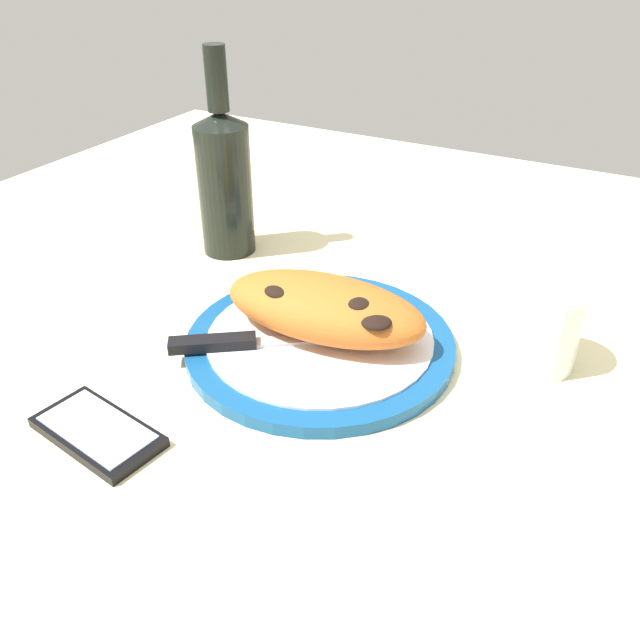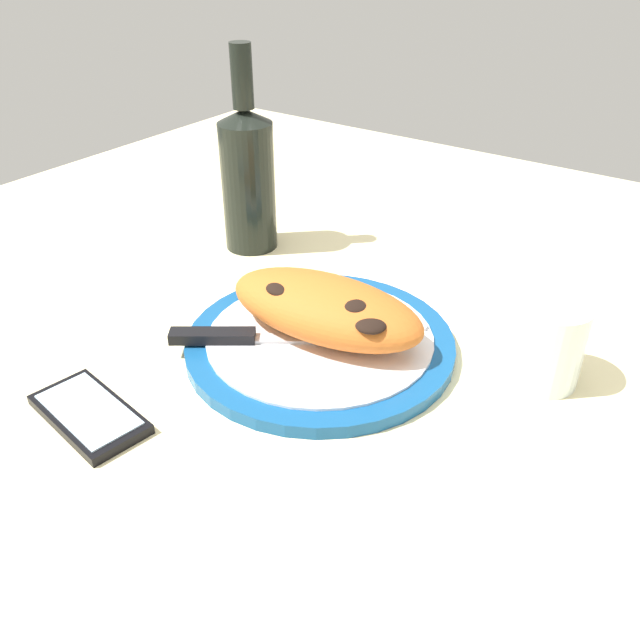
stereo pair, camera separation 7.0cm
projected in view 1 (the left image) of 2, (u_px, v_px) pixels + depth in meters
ground_plane at (320, 360)px, 72.79cm from camera, size 150.00×150.00×3.00cm
plate at (320, 342)px, 71.54cm from camera, size 29.42×29.42×1.75cm
calzone at (325, 308)px, 69.99cm from camera, size 23.43×12.23×6.14cm
fork at (336, 303)px, 76.60cm from camera, size 17.81×3.19×0.40cm
knife at (241, 342)px, 69.11cm from camera, size 18.98×14.14×1.20cm
smartphone at (98, 432)px, 59.72cm from camera, size 13.33×8.20×1.16cm
water_glass at (542, 333)px, 67.73cm from camera, size 7.39×7.39×8.83cm
wine_bottle at (224, 179)px, 87.47cm from camera, size 7.35×7.35×27.42cm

